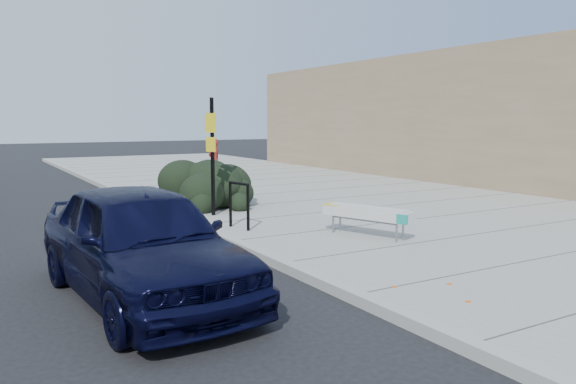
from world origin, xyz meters
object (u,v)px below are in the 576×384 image
at_px(bike_rack, 239,201).
at_px(pedestrian, 214,159).
at_px(bench, 367,213).
at_px(sedan_navy, 142,242).
at_px(sign_post, 212,150).

relative_size(bike_rack, pedestrian, 0.63).
height_order(bench, sedan_navy, sedan_navy).
bearing_deg(pedestrian, sign_post, 41.17).
height_order(sedan_navy, pedestrian, pedestrian).
distance_m(sign_post, sedan_navy, 6.24).
relative_size(sedan_navy, pedestrian, 2.96).
bearing_deg(bike_rack, pedestrian, 58.64).
bearing_deg(sign_post, pedestrian, 43.89).
bearing_deg(bench, sedan_navy, 174.06).
height_order(bike_rack, pedestrian, pedestrian).
bearing_deg(pedestrian, sedan_navy, 37.55).
bearing_deg(pedestrian, bike_rack, 44.33).
bearing_deg(bench, pedestrian, 61.87).
distance_m(bike_rack, sign_post, 2.17).
xyz_separation_m(sedan_navy, pedestrian, (6.78, 13.31, 0.14)).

